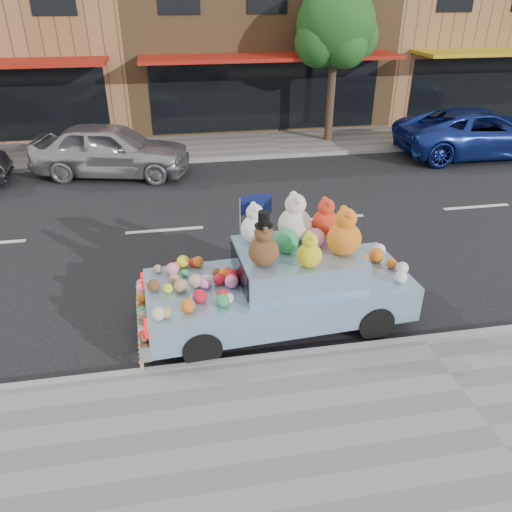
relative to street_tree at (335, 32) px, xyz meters
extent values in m
plane|color=black|center=(-2.03, -6.55, -3.69)|extent=(120.00, 120.00, 0.00)
cube|color=gray|center=(-2.03, -13.05, -3.63)|extent=(60.00, 3.00, 0.12)
cube|color=gray|center=(-2.03, -0.05, -3.63)|extent=(60.00, 3.00, 0.12)
cube|color=gray|center=(-2.03, -11.55, -3.63)|extent=(60.00, 0.12, 0.13)
cube|color=gray|center=(-2.03, -1.55, -3.63)|extent=(60.00, 0.12, 0.13)
cube|color=olive|center=(-2.03, 5.45, -0.19)|extent=(10.00, 8.00, 7.00)
cube|color=black|center=(-2.03, 1.43, -2.29)|extent=(8.50, 0.06, 2.40)
cube|color=#A71A0F|center=(-2.03, 0.55, -0.79)|extent=(9.00, 1.80, 0.12)
cube|color=#9E6842|center=(7.97, 5.45, -0.19)|extent=(10.00, 8.00, 7.00)
cube|color=black|center=(7.97, 1.43, -2.29)|extent=(8.50, 0.06, 2.40)
cylinder|color=#38281C|center=(-0.03, -0.05, -2.09)|extent=(0.28, 0.28, 3.20)
sphere|color=#164D18|center=(-0.03, -0.05, 0.23)|extent=(2.60, 2.60, 2.60)
sphere|color=#164D18|center=(0.67, 0.25, -0.17)|extent=(1.80, 1.80, 1.80)
sphere|color=#164D18|center=(-0.63, -0.25, -0.27)|extent=(1.60, 1.60, 1.60)
sphere|color=#164D18|center=(0.17, -0.65, -0.37)|extent=(1.40, 1.40, 1.40)
sphere|color=#164D18|center=(-0.33, 0.55, -0.07)|extent=(1.60, 1.60, 1.60)
imported|color=#A9A9AE|center=(-7.46, -2.32, -2.91)|extent=(4.90, 2.85, 1.57)
imported|color=navy|center=(4.45, -2.39, -2.93)|extent=(5.51, 2.62, 1.52)
cylinder|color=black|center=(-2.73, -11.24, -3.39)|extent=(0.61, 0.23, 0.60)
cylinder|color=black|center=(-2.82, -9.68, -3.39)|extent=(0.61, 0.23, 0.60)
cylinder|color=black|center=(-5.53, -11.40, -3.39)|extent=(0.61, 0.23, 0.60)
cylinder|color=black|center=(-5.62, -9.84, -3.39)|extent=(0.61, 0.23, 0.60)
cube|color=#85A8C6|center=(-4.18, -10.54, -3.14)|extent=(4.39, 1.94, 0.60)
cube|color=#85A8C6|center=(-3.88, -10.53, -2.59)|extent=(1.98, 1.61, 0.50)
cube|color=silver|center=(-6.39, -10.67, -3.29)|extent=(0.26, 1.79, 0.26)
cube|color=red|center=(-6.30, -11.35, -2.97)|extent=(0.08, 0.28, 0.16)
cube|color=red|center=(-6.38, -9.99, -2.97)|extent=(0.08, 0.28, 0.16)
cube|color=black|center=(-4.83, -10.58, -2.59)|extent=(0.11, 1.30, 0.40)
sphere|color=#573419|center=(-4.51, -10.91, -2.11)|extent=(0.47, 0.47, 0.47)
sphere|color=#573419|center=(-4.51, -10.91, -1.81)|extent=(0.29, 0.29, 0.29)
sphere|color=#573419|center=(-4.51, -11.01, -1.72)|extent=(0.11, 0.11, 0.11)
sphere|color=#573419|center=(-4.51, -10.81, -1.72)|extent=(0.11, 0.11, 0.11)
cylinder|color=black|center=(-4.51, -10.91, -1.69)|extent=(0.27, 0.27, 0.02)
cylinder|color=black|center=(-4.51, -10.91, -1.58)|extent=(0.17, 0.17, 0.22)
sphere|color=beige|center=(-3.85, -10.17, -2.07)|extent=(0.56, 0.56, 0.56)
sphere|color=beige|center=(-3.85, -10.17, -1.71)|extent=(0.34, 0.34, 0.34)
sphere|color=beige|center=(-3.85, -10.29, -1.60)|extent=(0.13, 0.13, 0.13)
sphere|color=beige|center=(-3.85, -10.05, -1.60)|extent=(0.13, 0.13, 0.13)
sphere|color=orange|center=(-3.21, -10.79, -2.08)|extent=(0.53, 0.53, 0.53)
sphere|color=orange|center=(-3.21, -10.79, -1.74)|extent=(0.33, 0.33, 0.33)
sphere|color=orange|center=(-3.21, -10.90, -1.63)|extent=(0.13, 0.13, 0.13)
sphere|color=orange|center=(-3.21, -10.67, -1.63)|extent=(0.13, 0.13, 0.13)
sphere|color=red|center=(-3.30, -10.09, -2.12)|extent=(0.45, 0.45, 0.45)
sphere|color=red|center=(-3.30, -10.09, -1.83)|extent=(0.28, 0.28, 0.28)
sphere|color=red|center=(-3.30, -10.19, -1.74)|extent=(0.11, 0.11, 0.11)
sphere|color=red|center=(-3.30, -9.99, -1.74)|extent=(0.11, 0.11, 0.11)
sphere|color=white|center=(-4.50, -10.11, -2.12)|extent=(0.45, 0.45, 0.45)
sphere|color=white|center=(-4.50, -10.11, -1.83)|extent=(0.28, 0.28, 0.28)
sphere|color=white|center=(-4.50, -10.21, -1.73)|extent=(0.11, 0.11, 0.11)
sphere|color=white|center=(-4.50, -10.01, -1.73)|extent=(0.11, 0.11, 0.11)
sphere|color=gold|center=(-3.85, -11.07, -2.15)|extent=(0.38, 0.38, 0.38)
sphere|color=gold|center=(-3.85, -11.07, -1.91)|extent=(0.23, 0.23, 0.23)
sphere|color=gold|center=(-3.85, -11.16, -1.84)|extent=(0.09, 0.09, 0.09)
sphere|color=gold|center=(-3.85, -10.99, -1.84)|extent=(0.09, 0.09, 0.09)
sphere|color=#258A49|center=(-4.08, -10.54, -2.16)|extent=(0.40, 0.40, 0.40)
sphere|color=pink|center=(-3.58, -10.46, -2.19)|extent=(0.32, 0.32, 0.32)
sphere|color=#CB5E13|center=(-5.82, -9.95, -2.77)|extent=(0.14, 0.14, 0.14)
sphere|color=pink|center=(-5.88, -10.11, -2.74)|extent=(0.22, 0.22, 0.22)
sphere|color=#CB5E13|center=(-5.69, -11.23, -2.73)|extent=(0.22, 0.22, 0.22)
sphere|color=#977B53|center=(-5.86, -10.39, -2.75)|extent=(0.18, 0.18, 0.18)
sphere|color=#977B53|center=(-5.00, -10.30, -2.76)|extent=(0.16, 0.16, 0.16)
sphere|color=red|center=(-4.93, -10.48, -2.74)|extent=(0.21, 0.21, 0.21)
sphere|color=#977B53|center=(-5.76, -10.66, -2.73)|extent=(0.22, 0.22, 0.22)
sphere|color=beige|center=(-6.12, -11.35, -2.74)|extent=(0.20, 0.20, 0.20)
sphere|color=brown|center=(-5.17, -10.28, -2.77)|extent=(0.14, 0.14, 0.14)
sphere|color=beige|center=(-5.07, -11.09, -2.76)|extent=(0.16, 0.16, 0.16)
sphere|color=brown|center=(-6.19, -10.55, -2.74)|extent=(0.20, 0.20, 0.20)
sphere|color=red|center=(-5.50, -11.00, -2.74)|extent=(0.22, 0.22, 0.22)
sphere|color=pink|center=(-5.38, -10.62, -2.75)|extent=(0.19, 0.19, 0.19)
sphere|color=#F3FF1C|center=(-5.69, -9.88, -2.74)|extent=(0.22, 0.22, 0.22)
sphere|color=#977B53|center=(-5.05, -10.41, -2.77)|extent=(0.15, 0.15, 0.15)
sphere|color=#258A49|center=(-5.69, -10.20, -2.78)|extent=(0.13, 0.13, 0.13)
sphere|color=#F3FF1C|center=(-5.97, -10.65, -2.77)|extent=(0.16, 0.16, 0.16)
sphere|color=#258A49|center=(-5.17, -11.17, -2.74)|extent=(0.21, 0.21, 0.21)
sphere|color=pink|center=(-4.97, -10.67, -2.73)|extent=(0.22, 0.22, 0.22)
sphere|color=#CB5E13|center=(-5.05, -10.40, -2.74)|extent=(0.20, 0.20, 0.20)
sphere|color=beige|center=(-5.57, -10.95, -2.78)|extent=(0.14, 0.14, 0.14)
sphere|color=#977B53|center=(-6.01, -11.32, -2.76)|extent=(0.18, 0.18, 0.18)
sphere|color=#54297D|center=(-5.51, -11.00, -2.74)|extent=(0.20, 0.20, 0.20)
sphere|color=#977B53|center=(-6.12, -9.99, -2.77)|extent=(0.14, 0.14, 0.14)
sphere|color=#977B53|center=(-5.91, -10.11, -2.75)|extent=(0.18, 0.18, 0.18)
sphere|color=red|center=(-5.54, -9.88, -2.77)|extent=(0.15, 0.15, 0.15)
sphere|color=white|center=(-5.36, -10.54, -2.75)|extent=(0.18, 0.18, 0.18)
sphere|color=red|center=(-4.96, -10.64, -2.74)|extent=(0.21, 0.21, 0.21)
sphere|color=#CB5E13|center=(-5.44, -9.91, -2.75)|extent=(0.19, 0.19, 0.19)
sphere|color=red|center=(-4.95, -10.51, -2.73)|extent=(0.22, 0.22, 0.22)
sphere|color=red|center=(-5.15, -11.04, -2.74)|extent=(0.20, 0.20, 0.20)
sphere|color=red|center=(-5.16, -10.54, -2.75)|extent=(0.18, 0.18, 0.18)
sphere|color=#D8A88C|center=(-5.53, -10.57, -2.72)|extent=(0.22, 0.22, 0.22)
sphere|color=pink|center=(-6.44, -9.86, -3.10)|extent=(0.13, 0.13, 0.13)
sphere|color=beige|center=(-6.39, -10.76, -3.09)|extent=(0.15, 0.15, 0.15)
sphere|color=#977B53|center=(-6.38, -10.83, -3.09)|extent=(0.15, 0.15, 0.15)
sphere|color=#258A49|center=(-6.39, -10.77, -3.08)|extent=(0.18, 0.18, 0.18)
sphere|color=red|center=(-6.35, -11.37, -3.08)|extent=(0.17, 0.17, 0.17)
sphere|color=white|center=(-6.43, -10.00, -3.10)|extent=(0.13, 0.13, 0.13)
sphere|color=brown|center=(-6.35, -11.39, -3.09)|extent=(0.15, 0.15, 0.15)
sphere|color=#CB5E13|center=(-6.41, -10.34, -3.08)|extent=(0.17, 0.17, 0.17)
sphere|color=pink|center=(-6.43, -10.11, -3.10)|extent=(0.13, 0.13, 0.13)
sphere|color=white|center=(-2.67, -10.20, -2.76)|extent=(0.17, 0.17, 0.17)
sphere|color=#977B53|center=(-2.80, -10.77, -2.75)|extent=(0.18, 0.18, 0.18)
sphere|color=#CB5E13|center=(-2.68, -10.35, -2.73)|extent=(0.22, 0.22, 0.22)
sphere|color=#CB5E13|center=(-2.39, -10.28, -2.72)|extent=(0.26, 0.26, 0.26)
sphere|color=#CB5E13|center=(-2.22, -10.53, -2.76)|extent=(0.17, 0.17, 0.17)
sphere|color=white|center=(-2.26, -10.07, -2.73)|extent=(0.22, 0.22, 0.22)
sphere|color=white|center=(-2.28, -11.00, -2.74)|extent=(0.20, 0.20, 0.20)
sphere|color=white|center=(-2.13, -10.73, -2.74)|extent=(0.21, 0.21, 0.21)
cylinder|color=#997A54|center=(-6.42, -11.52, -3.53)|extent=(0.06, 0.06, 0.17)
sphere|color=#997A54|center=(-6.42, -11.52, -3.43)|extent=(0.07, 0.07, 0.07)
cylinder|color=#997A54|center=(-6.43, -11.41, -3.53)|extent=(0.06, 0.06, 0.17)
sphere|color=#997A54|center=(-6.43, -11.41, -3.43)|extent=(0.07, 0.07, 0.07)
cylinder|color=#997A54|center=(-6.44, -11.30, -3.53)|extent=(0.06, 0.06, 0.17)
sphere|color=#997A54|center=(-6.44, -11.30, -3.43)|extent=(0.07, 0.07, 0.07)
cylinder|color=#997A54|center=(-6.44, -11.18, -3.53)|extent=(0.06, 0.06, 0.17)
sphere|color=#997A54|center=(-6.44, -11.18, -3.43)|extent=(0.07, 0.07, 0.07)
cylinder|color=#997A54|center=(-6.45, -11.07, -3.53)|extent=(0.06, 0.06, 0.17)
sphere|color=#997A54|center=(-6.45, -11.07, -3.43)|extent=(0.07, 0.07, 0.07)
cylinder|color=#997A54|center=(-6.46, -10.96, -3.53)|extent=(0.06, 0.06, 0.17)
sphere|color=#997A54|center=(-6.46, -10.96, -3.43)|extent=(0.07, 0.07, 0.07)
cylinder|color=#997A54|center=(-6.46, -10.84, -3.53)|extent=(0.06, 0.06, 0.17)
sphere|color=#997A54|center=(-6.46, -10.84, -3.43)|extent=(0.07, 0.07, 0.07)
cylinder|color=#997A54|center=(-6.47, -10.73, -3.53)|extent=(0.06, 0.06, 0.17)
sphere|color=#997A54|center=(-6.47, -10.73, -3.43)|extent=(0.07, 0.07, 0.07)
cylinder|color=#997A54|center=(-6.48, -10.62, -3.53)|extent=(0.06, 0.06, 0.17)
sphere|color=#997A54|center=(-6.48, -10.62, -3.43)|extent=(0.07, 0.07, 0.07)
cylinder|color=#997A54|center=(-6.48, -10.51, -3.53)|extent=(0.06, 0.06, 0.17)
sphere|color=#997A54|center=(-6.48, -10.51, -3.43)|extent=(0.07, 0.07, 0.07)
cylinder|color=#997A54|center=(-6.49, -10.39, -3.53)|extent=(0.06, 0.06, 0.17)
sphere|color=#997A54|center=(-6.49, -10.39, -3.43)|extent=(0.07, 0.07, 0.07)
cylinder|color=#997A54|center=(-6.50, -10.28, -3.53)|extent=(0.06, 0.06, 0.17)
sphere|color=#997A54|center=(-6.50, -10.28, -3.43)|extent=(0.07, 0.07, 0.07)
cylinder|color=#997A54|center=(-6.50, -10.17, -3.53)|extent=(0.06, 0.06, 0.17)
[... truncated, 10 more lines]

